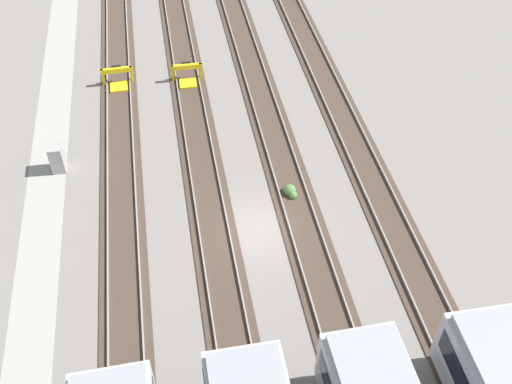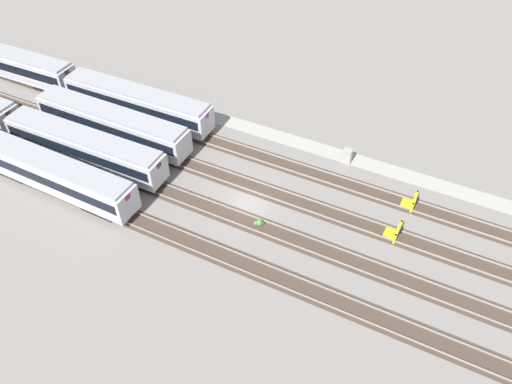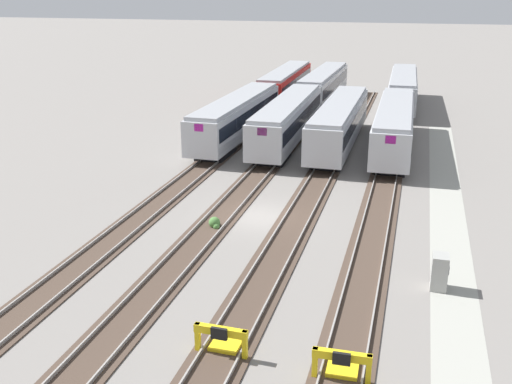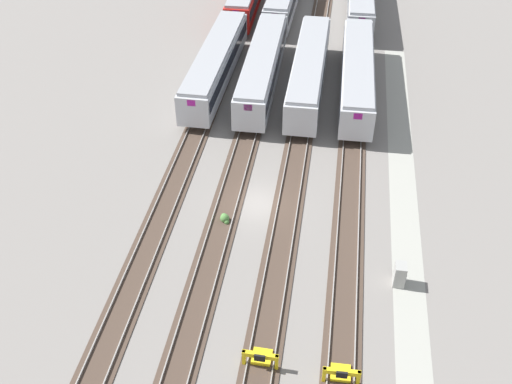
# 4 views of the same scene
# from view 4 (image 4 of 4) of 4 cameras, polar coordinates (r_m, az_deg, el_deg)

# --- Properties ---
(ground_plane) EXTENTS (400.00, 400.00, 0.00)m
(ground_plane) POSITION_cam_4_polar(r_m,az_deg,el_deg) (43.49, 0.17, -1.16)
(ground_plane) COLOR gray
(service_walkway) EXTENTS (54.00, 2.00, 0.01)m
(service_walkway) POSITION_cam_4_polar(r_m,az_deg,el_deg) (43.57, 13.98, -2.47)
(service_walkway) COLOR #9E9E93
(service_walkway) RESTS_ON ground
(rail_track_nearest) EXTENTS (90.00, 2.23, 0.21)m
(rail_track_nearest) POSITION_cam_4_polar(r_m,az_deg,el_deg) (43.22, 8.82, -1.95)
(rail_track_nearest) COLOR #47382D
(rail_track_nearest) RESTS_ON ground
(rail_track_near_inner) EXTENTS (90.00, 2.24, 0.21)m
(rail_track_near_inner) POSITION_cam_4_polar(r_m,az_deg,el_deg) (43.27, 3.04, -1.40)
(rail_track_near_inner) COLOR #47382D
(rail_track_near_inner) RESTS_ON ground
(rail_track_middle) EXTENTS (90.00, 2.24, 0.21)m
(rail_track_middle) POSITION_cam_4_polar(r_m,az_deg,el_deg) (43.77, -2.67, -0.84)
(rail_track_middle) COLOR #47382D
(rail_track_middle) RESTS_ON ground
(rail_track_far_inner) EXTENTS (90.00, 2.23, 0.21)m
(rail_track_far_inner) POSITION_cam_4_polar(r_m,az_deg,el_deg) (44.69, -8.19, -0.29)
(rail_track_far_inner) COLOR #47382D
(rail_track_far_inner) RESTS_ON ground
(subway_car_front_row_left_inner) EXTENTS (18.01, 2.90, 3.70)m
(subway_car_front_row_left_inner) POSITION_cam_4_polar(r_m,az_deg,el_deg) (56.55, 5.07, 11.42)
(subway_car_front_row_left_inner) COLOR #B7BABF
(subway_car_front_row_left_inner) RESTS_ON ground
(subway_car_front_row_right_inner) EXTENTS (18.03, 3.06, 3.70)m
(subway_car_front_row_right_inner) POSITION_cam_4_polar(r_m,az_deg,el_deg) (57.65, -3.88, 12.05)
(subway_car_front_row_right_inner) COLOR #B7BABF
(subway_car_front_row_right_inner) RESTS_ON ground
(subway_car_front_row_rightmost) EXTENTS (18.04, 3.11, 3.70)m
(subway_car_front_row_rightmost) POSITION_cam_4_polar(r_m,az_deg,el_deg) (56.51, 9.62, 10.99)
(subway_car_front_row_rightmost) COLOR #B7BABF
(subway_car_front_row_rightmost) RESTS_ON ground
(subway_car_back_row_leftmost) EXTENTS (18.04, 3.08, 3.70)m
(subway_car_back_row_leftmost) POSITION_cam_4_polar(r_m,az_deg,el_deg) (56.93, 0.61, 11.77)
(subway_car_back_row_leftmost) COLOR #B7BABF
(subway_car_back_row_leftmost) RESTS_ON ground
(bumper_stop_nearest_track) EXTENTS (1.36, 2.01, 1.22)m
(bumper_stop_nearest_track) POSITION_cam_4_polar(r_m,az_deg,el_deg) (33.54, 8.11, -16.73)
(bumper_stop_nearest_track) COLOR yellow
(bumper_stop_nearest_track) RESTS_ON ground
(bumper_stop_near_inner_track) EXTENTS (1.36, 2.01, 1.22)m
(bumper_stop_near_inner_track) POSITION_cam_4_polar(r_m,az_deg,el_deg) (33.82, 0.47, -15.45)
(bumper_stop_near_inner_track) COLOR yellow
(bumper_stop_near_inner_track) RESTS_ON ground
(electrical_cabinet) EXTENTS (0.90, 0.73, 1.60)m
(electrical_cabinet) POSITION_cam_4_polar(r_m,az_deg,el_deg) (38.37, 13.52, -7.65)
(electrical_cabinet) COLOR #9E9E99
(electrical_cabinet) RESTS_ON ground
(weed_clump) EXTENTS (0.92, 0.70, 0.64)m
(weed_clump) POSITION_cam_4_polar(r_m,az_deg,el_deg) (42.01, -3.00, -2.51)
(weed_clump) COLOR #4C7F3D
(weed_clump) RESTS_ON ground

